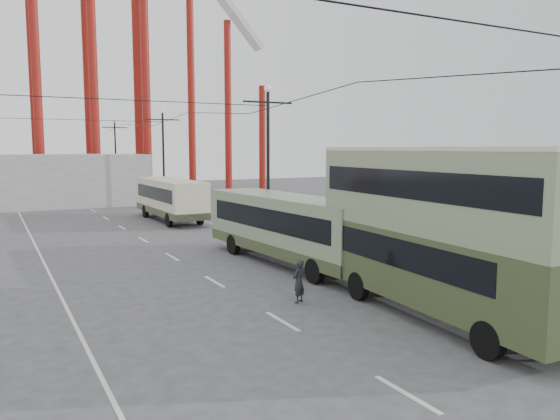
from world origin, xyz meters
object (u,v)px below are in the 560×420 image
double_decker_bus (440,224)px  single_decker_cream (170,198)px  single_decker_green (288,226)px  pedestrian (299,281)px

double_decker_bus → single_decker_cream: double_decker_bus is taller
single_decker_green → single_decker_cream: size_ratio=1.15×
single_decker_cream → pedestrian: (-2.58, -24.30, -1.01)m
single_decker_cream → pedestrian: bearing=-97.0°
single_decker_green → pedestrian: 6.89m
single_decker_cream → single_decker_green: bearing=-89.7°
double_decker_bus → single_decker_green: bearing=94.6°
single_decker_green → pedestrian: (-2.96, -6.13, -1.07)m
pedestrian → double_decker_bus: bearing=99.0°
double_decker_bus → pedestrian: double_decker_bus is taller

